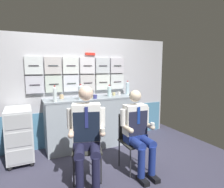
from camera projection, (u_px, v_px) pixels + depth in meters
The scene contains 17 objects.
ground at pixel (103, 177), 2.78m from camera, with size 4.80×4.80×0.04m, color #363548.
galley_bulkhead at pixel (77, 91), 3.86m from camera, with size 4.20×0.14×2.15m.
galley_counter at pixel (94, 122), 3.79m from camera, with size 1.86×0.53×0.97m.
service_trolley at pixel (19, 133), 3.15m from camera, with size 0.40×0.65×0.89m.
folding_chair_left at pixel (87, 140), 2.75m from camera, with size 0.50×0.50×0.84m.
crew_member_left at pixel (87, 130), 2.57m from camera, with size 0.55×0.70×1.30m.
folding_chair_right at pixel (132, 135), 2.98m from camera, with size 0.41×0.41×0.84m.
crew_member_right at pixel (138, 128), 2.81m from camera, with size 0.48×0.59×1.22m.
water_bottle_tall at pixel (127, 88), 4.12m from camera, with size 0.08×0.08×0.29m.
sparkling_bottle_green at pixel (81, 92), 3.44m from camera, with size 0.08×0.08×0.28m.
water_bottle_clear at pixel (109, 91), 3.86m from camera, with size 0.08×0.08×0.23m.
water_bottle_short at pixel (55, 94), 3.22m from camera, with size 0.06×0.06×0.28m.
paper_cup_blue at pixel (95, 97), 3.57m from camera, with size 0.07×0.07×0.07m.
coffee_cup_spare at pixel (114, 94), 3.98m from camera, with size 0.06×0.06×0.06m.
espresso_cup_small at pixel (62, 97), 3.57m from camera, with size 0.07×0.07×0.07m.
paper_cup_tan at pixel (119, 93), 4.06m from camera, with size 0.07×0.07×0.06m.
snack_banana at pixel (90, 97), 3.69m from camera, with size 0.17×0.10×0.04m.
Camera 1 is at (-0.98, -2.39, 1.56)m, focal length 30.83 mm.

